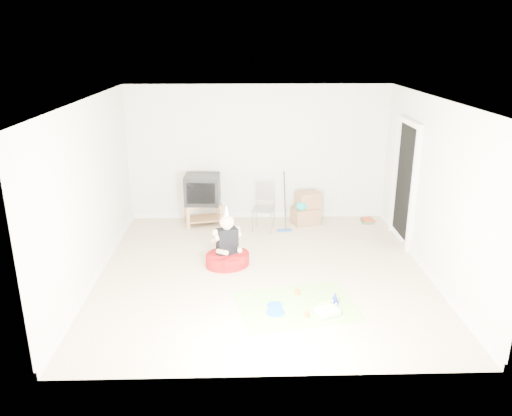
{
  "coord_description": "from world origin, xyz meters",
  "views": [
    {
      "loc": [
        -0.32,
        -6.92,
        3.39
      ],
      "look_at": [
        -0.1,
        0.4,
        0.9
      ],
      "focal_mm": 35.0,
      "sensor_mm": 36.0,
      "label": 1
    }
  ],
  "objects_px": {
    "tv_stand": "(203,212)",
    "seated_woman": "(227,252)",
    "crt_tv": "(202,189)",
    "birthday_cake": "(327,312)",
    "folding_chair": "(264,209)",
    "cardboard_boxes": "(306,209)"
  },
  "relations": [
    {
      "from": "seated_woman",
      "to": "birthday_cake",
      "type": "distance_m",
      "value": 2.04
    },
    {
      "from": "folding_chair",
      "to": "cardboard_boxes",
      "type": "xyz_separation_m",
      "value": [
        0.83,
        0.33,
        -0.11
      ]
    },
    {
      "from": "tv_stand",
      "to": "seated_woman",
      "type": "xyz_separation_m",
      "value": [
        0.51,
        -1.84,
        -0.04
      ]
    },
    {
      "from": "crt_tv",
      "to": "seated_woman",
      "type": "bearing_deg",
      "value": -72.21
    },
    {
      "from": "tv_stand",
      "to": "cardboard_boxes",
      "type": "xyz_separation_m",
      "value": [
        1.97,
        0.0,
        0.04
      ]
    },
    {
      "from": "crt_tv",
      "to": "seated_woman",
      "type": "relative_size",
      "value": 0.64
    },
    {
      "from": "tv_stand",
      "to": "birthday_cake",
      "type": "xyz_separation_m",
      "value": [
        1.84,
        -3.37,
        -0.22
      ]
    },
    {
      "from": "tv_stand",
      "to": "seated_woman",
      "type": "bearing_deg",
      "value": -74.58
    },
    {
      "from": "cardboard_boxes",
      "to": "birthday_cake",
      "type": "bearing_deg",
      "value": -92.3
    },
    {
      "from": "tv_stand",
      "to": "cardboard_boxes",
      "type": "height_order",
      "value": "cardboard_boxes"
    },
    {
      "from": "crt_tv",
      "to": "cardboard_boxes",
      "type": "xyz_separation_m",
      "value": [
        1.97,
        0.0,
        -0.41
      ]
    },
    {
      "from": "tv_stand",
      "to": "crt_tv",
      "type": "bearing_deg",
      "value": -90.0
    },
    {
      "from": "crt_tv",
      "to": "seated_woman",
      "type": "distance_m",
      "value": 1.97
    },
    {
      "from": "crt_tv",
      "to": "birthday_cake",
      "type": "bearing_deg",
      "value": -59.08
    },
    {
      "from": "seated_woman",
      "to": "tv_stand",
      "type": "bearing_deg",
      "value": 105.42
    },
    {
      "from": "cardboard_boxes",
      "to": "crt_tv",
      "type": "bearing_deg",
      "value": -179.87
    },
    {
      "from": "folding_chair",
      "to": "cardboard_boxes",
      "type": "height_order",
      "value": "folding_chair"
    },
    {
      "from": "crt_tv",
      "to": "birthday_cake",
      "type": "xyz_separation_m",
      "value": [
        1.84,
        -3.37,
        -0.66
      ]
    },
    {
      "from": "crt_tv",
      "to": "seated_woman",
      "type": "height_order",
      "value": "seated_woman"
    },
    {
      "from": "seated_woman",
      "to": "folding_chair",
      "type": "bearing_deg",
      "value": 67.31
    },
    {
      "from": "tv_stand",
      "to": "birthday_cake",
      "type": "relative_size",
      "value": 2.27
    },
    {
      "from": "seated_woman",
      "to": "crt_tv",
      "type": "bearing_deg",
      "value": 105.42
    }
  ]
}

